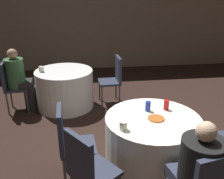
% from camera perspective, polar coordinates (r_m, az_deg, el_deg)
% --- Properties ---
extents(ground_plane, '(16.00, 16.00, 0.00)m').
position_cam_1_polar(ground_plane, '(3.43, 10.08, -16.46)').
color(ground_plane, black).
extents(wall_back, '(16.00, 0.06, 2.80)m').
position_cam_1_polar(wall_back, '(7.04, 0.35, 16.15)').
color(wall_back, gray).
rests_on(wall_back, ground_plane).
extents(table_near, '(1.13, 1.13, 0.72)m').
position_cam_1_polar(table_near, '(3.15, 8.98, -12.19)').
color(table_near, white).
rests_on(table_near, ground_plane).
extents(table_far, '(1.06, 1.06, 0.72)m').
position_cam_1_polar(table_far, '(4.81, -10.69, 0.17)').
color(table_far, white).
rests_on(table_far, ground_plane).
extents(chair_near_west, '(0.43, 0.43, 0.93)m').
position_cam_1_polar(chair_near_west, '(2.89, -9.77, -11.04)').
color(chair_near_west, '#2D3347').
rests_on(chair_near_west, ground_plane).
extents(chair_near_southwest, '(0.56, 0.56, 0.93)m').
position_cam_1_polar(chair_near_southwest, '(2.47, -5.73, -17.29)').
color(chair_near_southwest, '#2D3347').
rests_on(chair_near_southwest, ground_plane).
extents(chair_far_west, '(0.43, 0.43, 0.93)m').
position_cam_1_polar(chair_far_west, '(4.84, -22.12, 1.53)').
color(chair_far_west, '#2D3347').
rests_on(chair_far_west, ground_plane).
extents(chair_far_east, '(0.43, 0.42, 0.93)m').
position_cam_1_polar(chair_far_east, '(4.82, 0.48, 3.09)').
color(chair_far_east, '#2D3347').
rests_on(chair_far_east, ground_plane).
extents(person_black_shirt, '(0.42, 0.52, 1.13)m').
position_cam_1_polar(person_black_shirt, '(2.46, 18.34, -17.49)').
color(person_black_shirt, '#33384C').
rests_on(person_black_shirt, ground_plane).
extents(person_green_jacket, '(0.50, 0.34, 1.16)m').
position_cam_1_polar(person_green_jacket, '(4.80, -20.23, 2.03)').
color(person_green_jacket, '#282828').
rests_on(person_green_jacket, ground_plane).
extents(pizza_plate_near, '(0.23, 0.23, 0.02)m').
position_cam_1_polar(pizza_plate_near, '(2.93, 10.04, -6.57)').
color(pizza_plate_near, white).
rests_on(pizza_plate_near, table_near).
extents(soda_can_blue, '(0.07, 0.07, 0.12)m').
position_cam_1_polar(soda_can_blue, '(3.09, 8.21, -3.80)').
color(soda_can_blue, '#1E38A5').
rests_on(soda_can_blue, table_near).
extents(soda_can_red, '(0.07, 0.07, 0.12)m').
position_cam_1_polar(soda_can_red, '(3.16, 12.31, -3.49)').
color(soda_can_red, red).
rests_on(soda_can_red, table_near).
extents(cup_near, '(0.09, 0.09, 0.10)m').
position_cam_1_polar(cup_near, '(2.67, 2.62, -8.23)').
color(cup_near, silver).
rests_on(cup_near, table_near).
extents(cup_far, '(0.09, 0.09, 0.10)m').
position_cam_1_polar(cup_far, '(4.70, -15.87, 4.50)').
color(cup_far, silver).
rests_on(cup_far, table_far).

